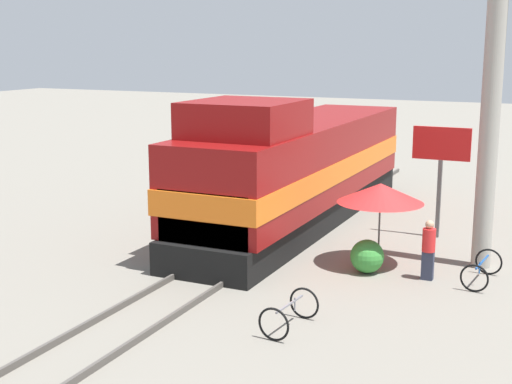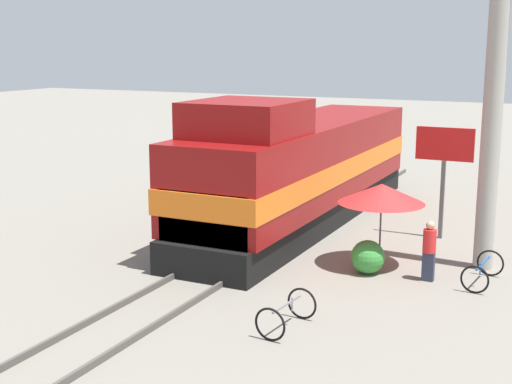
{
  "view_description": "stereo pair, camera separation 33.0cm",
  "coord_description": "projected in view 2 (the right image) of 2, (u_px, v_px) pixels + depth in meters",
  "views": [
    {
      "loc": [
        8.7,
        -17.09,
        6.03
      ],
      "look_at": [
        1.2,
        -0.96,
        2.31
      ],
      "focal_mm": 50.0,
      "sensor_mm": 36.0,
      "label": 1
    },
    {
      "loc": [
        9.0,
        -16.95,
        6.03
      ],
      "look_at": [
        1.2,
        -0.96,
        2.31
      ],
      "focal_mm": 50.0,
      "sensor_mm": 36.0,
      "label": 2
    }
  ],
  "objects": [
    {
      "name": "vendor_umbrella",
      "position": [
        382.0,
        194.0,
        19.25
      ],
      "size": [
        2.36,
        2.36,
        2.32
      ],
      "color": "#4C4C4C",
      "rests_on": "ground_plane"
    },
    {
      "name": "person_bystander",
      "position": [
        429.0,
        249.0,
        18.29
      ],
      "size": [
        0.34,
        0.34,
        1.59
      ],
      "color": "#2D3347",
      "rests_on": "ground_plane"
    },
    {
      "name": "billboard_sign",
      "position": [
        444.0,
        155.0,
        21.96
      ],
      "size": [
        1.78,
        0.12,
        3.51
      ],
      "color": "#595959",
      "rests_on": "ground_plane"
    },
    {
      "name": "utility_pole",
      "position": [
        492.0,
        117.0,
        18.69
      ],
      "size": [
        1.8,
        0.52,
        8.19
      ],
      "color": "#9E998E",
      "rests_on": "ground_plane"
    },
    {
      "name": "locomotive",
      "position": [
        299.0,
        170.0,
        23.81
      ],
      "size": [
        3.14,
        14.3,
        4.46
      ],
      "color": "black",
      "rests_on": "ground_plane"
    },
    {
      "name": "rail_far",
      "position": [
        256.0,
        263.0,
        19.68
      ],
      "size": [
        0.08,
        32.6,
        0.15
      ],
      "primitive_type": "cube",
      "color": "#4C4742",
      "rests_on": "ground_plane"
    },
    {
      "name": "bicycle_spare",
      "position": [
        287.0,
        313.0,
        15.24
      ],
      "size": [
        0.85,
        1.52,
        0.72
      ],
      "rotation": [
        0.0,
        0.0,
        3.05
      ],
      "color": "black",
      "rests_on": "ground_plane"
    },
    {
      "name": "rail_near",
      "position": [
        210.0,
        256.0,
        20.29
      ],
      "size": [
        0.08,
        32.6,
        0.15
      ],
      "primitive_type": "cube",
      "color": "#4C4742",
      "rests_on": "ground_plane"
    },
    {
      "name": "ground_plane",
      "position": [
        233.0,
        262.0,
        20.0
      ],
      "size": [
        120.0,
        120.0,
        0.0
      ],
      "primitive_type": "plane",
      "color": "slate"
    },
    {
      "name": "bicycle",
      "position": [
        483.0,
        271.0,
        18.1
      ],
      "size": [
        0.86,
        1.68,
        0.71
      ],
      "rotation": [
        0.0,
        0.0,
        -0.09
      ],
      "color": "black",
      "rests_on": "ground_plane"
    },
    {
      "name": "shrub_cluster",
      "position": [
        368.0,
        257.0,
        18.97
      ],
      "size": [
        0.9,
        0.9,
        0.9
      ],
      "primitive_type": "sphere",
      "color": "#388C38",
      "rests_on": "ground_plane"
    }
  ]
}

